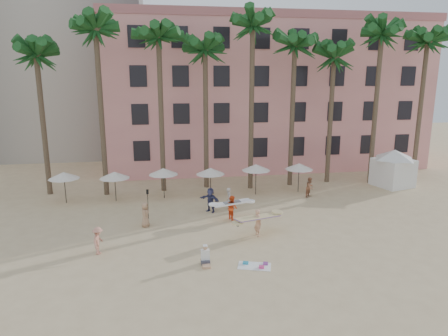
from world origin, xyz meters
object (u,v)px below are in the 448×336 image
Objects in this scene: carrier_white at (232,207)px; pink_hotel at (262,95)px; carrier_yellow at (258,221)px; cabana at (394,165)px.

pink_hotel is at bearing 69.69° from carrier_white.
cabana is at bearing 32.11° from carrier_yellow.
carrier_yellow is at bearing -147.89° from cabana.
carrier_white is at bearing 108.67° from carrier_yellow.
pink_hotel is 24.54m from carrier_yellow.
pink_hotel is 6.34× the size of cabana.
carrier_yellow is 1.20× the size of carrier_white.
cabana is 17.91m from carrier_white.
pink_hotel is at bearing 75.02° from carrier_yellow.
pink_hotel reaches higher than cabana.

